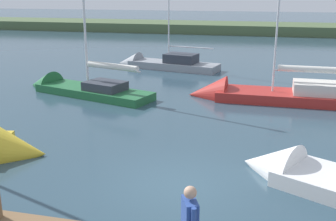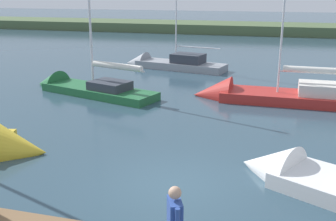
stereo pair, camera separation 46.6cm
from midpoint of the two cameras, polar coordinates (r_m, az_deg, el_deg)
ground_plane at (r=12.35m, az=1.84°, el=-10.35°), size 200.00×200.00×0.00m
far_shoreline at (r=56.30m, az=13.00°, el=10.43°), size 180.00×8.00×2.40m
sailboat_inner_slip at (r=21.92m, az=14.72°, el=1.66°), size 9.51×2.33×10.04m
sailboat_far_right at (r=12.75m, az=23.22°, el=-9.90°), size 7.33×5.06×7.62m
sailboat_outer_mooring at (r=23.57m, az=-11.43°, el=2.96°), size 8.41×4.24×9.99m
sailboat_far_left at (r=30.32m, az=0.22°, el=6.31°), size 8.12×3.48×8.79m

